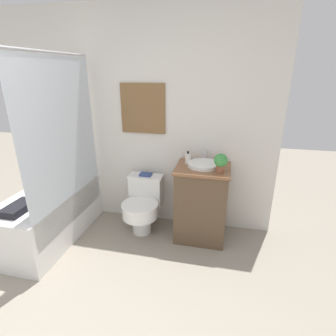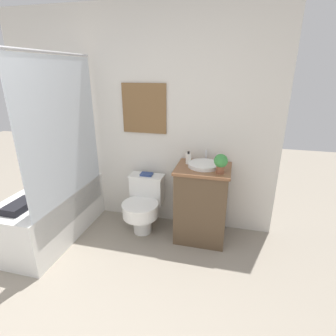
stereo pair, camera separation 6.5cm
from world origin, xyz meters
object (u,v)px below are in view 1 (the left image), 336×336
(potted_plant, at_px, (221,162))
(book_on_tank, at_px, (146,174))
(sink, at_px, (203,164))
(toilet, at_px, (143,204))
(soap_bottle, at_px, (188,158))

(potted_plant, distance_m, book_on_tank, 0.95)
(sink, xyz_separation_m, potted_plant, (0.18, -0.14, 0.09))
(toilet, distance_m, sink, 0.87)
(toilet, height_order, soap_bottle, soap_bottle)
(sink, distance_m, potted_plant, 0.25)
(soap_bottle, xyz_separation_m, potted_plant, (0.36, -0.19, 0.05))
(soap_bottle, distance_m, book_on_tank, 0.57)
(potted_plant, bearing_deg, book_on_tank, 164.05)
(potted_plant, bearing_deg, sink, 141.48)
(sink, xyz_separation_m, soap_bottle, (-0.18, 0.05, 0.04))
(book_on_tank, bearing_deg, sink, -8.59)
(sink, xyz_separation_m, book_on_tank, (-0.68, 0.10, -0.22))
(potted_plant, xyz_separation_m, book_on_tank, (-0.86, 0.25, -0.31))
(sink, relative_size, soap_bottle, 2.64)
(soap_bottle, height_order, book_on_tank, soap_bottle)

